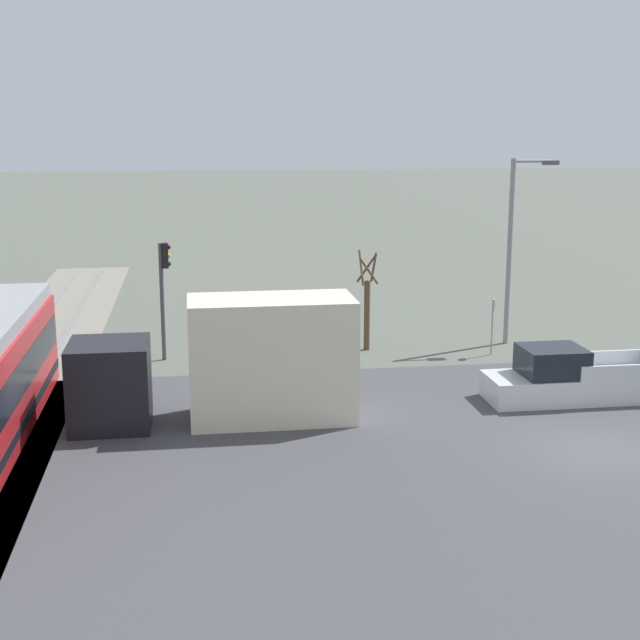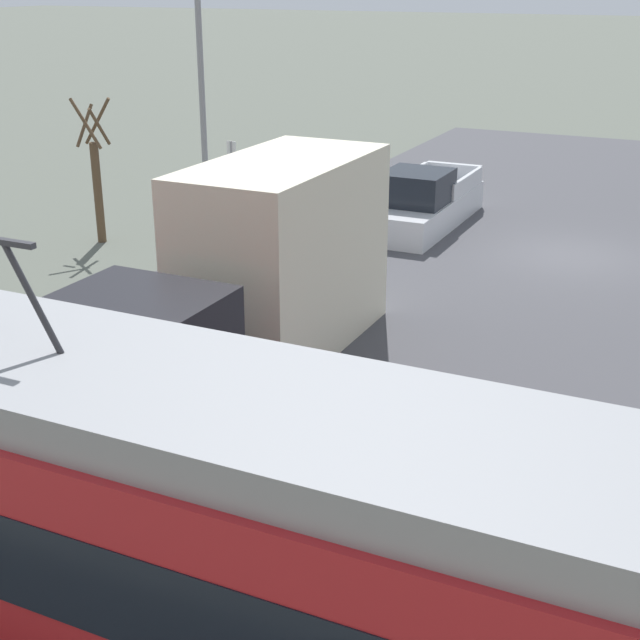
% 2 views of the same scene
% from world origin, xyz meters
% --- Properties ---
extents(ground_plane, '(320.00, 320.00, 0.00)m').
position_xyz_m(ground_plane, '(0.00, 0.00, 0.00)').
color(ground_plane, '#565B51').
extents(road_surface, '(18.29, 38.76, 0.08)m').
position_xyz_m(road_surface, '(0.00, 0.00, 0.04)').
color(road_surface, '#424247').
rests_on(road_surface, ground).
extents(light_rail_tram, '(13.51, 2.68, 4.54)m').
position_xyz_m(light_rail_tram, '(2.88, 17.04, 1.73)').
color(light_rail_tram, '#B21E23').
rests_on(light_rail_tram, ground).
extents(box_truck, '(2.47, 8.44, 3.74)m').
position_xyz_m(box_truck, '(4.02, 9.78, 1.80)').
color(box_truck, black).
rests_on(box_truck, ground).
extents(pickup_truck, '(1.95, 5.81, 1.77)m').
position_xyz_m(pickup_truck, '(4.51, -1.19, 0.75)').
color(pickup_truck, silver).
rests_on(pickup_truck, ground).
extents(street_tree, '(0.96, 0.80, 4.01)m').
position_xyz_m(street_tree, '(12.25, 4.05, 1.82)').
color(street_tree, brown).
rests_on(street_tree, ground).
extents(street_lamp_near_crossing, '(0.36, 1.95, 7.56)m').
position_xyz_m(street_lamp_near_crossing, '(12.49, -2.08, 4.39)').
color(street_lamp_near_crossing, gray).
rests_on(street_lamp_near_crossing, ground).
extents(no_parking_sign, '(0.32, 0.08, 2.21)m').
position_xyz_m(no_parking_sign, '(10.73, -0.65, 1.35)').
color(no_parking_sign, gray).
rests_on(no_parking_sign, ground).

